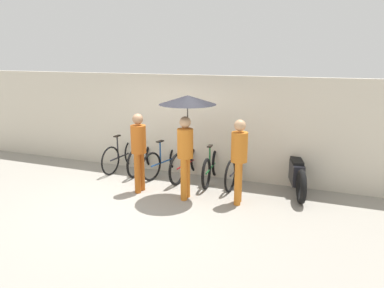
{
  "coord_description": "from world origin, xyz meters",
  "views": [
    {
      "loc": [
        3.53,
        -6.02,
        2.91
      ],
      "look_at": [
        0.64,
        1.3,
        1.0
      ],
      "focal_mm": 35.0,
      "sensor_mm": 36.0,
      "label": 1
    }
  ],
  "objects_px": {
    "parked_bicycle_0": "(122,155)",
    "motorcycle": "(296,173)",
    "parked_bicycle_2": "(165,160)",
    "pedestrian_leading": "(139,147)",
    "parked_bicycle_4": "(211,167)",
    "pedestrian_trailing": "(239,155)",
    "parked_bicycle_1": "(144,158)",
    "pedestrian_center": "(187,115)",
    "parked_bicycle_3": "(188,162)",
    "parked_bicycle_5": "(237,169)"
  },
  "relations": [
    {
      "from": "parked_bicycle_0",
      "to": "motorcycle",
      "type": "relative_size",
      "value": 0.81
    },
    {
      "from": "parked_bicycle_0",
      "to": "parked_bicycle_2",
      "type": "relative_size",
      "value": 0.98
    },
    {
      "from": "parked_bicycle_0",
      "to": "pedestrian_leading",
      "type": "bearing_deg",
      "value": -132.41
    },
    {
      "from": "parked_bicycle_2",
      "to": "parked_bicycle_4",
      "type": "height_order",
      "value": "parked_bicycle_4"
    },
    {
      "from": "pedestrian_leading",
      "to": "pedestrian_trailing",
      "type": "relative_size",
      "value": 1.01
    },
    {
      "from": "parked_bicycle_0",
      "to": "parked_bicycle_1",
      "type": "bearing_deg",
      "value": -83.5
    },
    {
      "from": "pedestrian_leading",
      "to": "motorcycle",
      "type": "relative_size",
      "value": 0.82
    },
    {
      "from": "parked_bicycle_0",
      "to": "pedestrian_center",
      "type": "height_order",
      "value": "pedestrian_center"
    },
    {
      "from": "parked_bicycle_2",
      "to": "motorcycle",
      "type": "distance_m",
      "value": 3.1
    },
    {
      "from": "pedestrian_leading",
      "to": "motorcycle",
      "type": "distance_m",
      "value": 3.43
    },
    {
      "from": "parked_bicycle_3",
      "to": "pedestrian_center",
      "type": "xyz_separation_m",
      "value": [
        0.44,
        -1.13,
        1.33
      ]
    },
    {
      "from": "parked_bicycle_1",
      "to": "parked_bicycle_0",
      "type": "bearing_deg",
      "value": 92.16
    },
    {
      "from": "motorcycle",
      "to": "parked_bicycle_5",
      "type": "bearing_deg",
      "value": 78.67
    },
    {
      "from": "parked_bicycle_2",
      "to": "pedestrian_leading",
      "type": "relative_size",
      "value": 1.0
    },
    {
      "from": "parked_bicycle_4",
      "to": "pedestrian_center",
      "type": "distance_m",
      "value": 1.74
    },
    {
      "from": "parked_bicycle_3",
      "to": "pedestrian_leading",
      "type": "height_order",
      "value": "pedestrian_leading"
    },
    {
      "from": "parked_bicycle_3",
      "to": "motorcycle",
      "type": "bearing_deg",
      "value": -83.85
    },
    {
      "from": "parked_bicycle_2",
      "to": "parked_bicycle_4",
      "type": "distance_m",
      "value": 1.22
    },
    {
      "from": "parked_bicycle_4",
      "to": "parked_bicycle_0",
      "type": "bearing_deg",
      "value": 83.15
    },
    {
      "from": "parked_bicycle_4",
      "to": "pedestrian_leading",
      "type": "bearing_deg",
      "value": 128.09
    },
    {
      "from": "pedestrian_trailing",
      "to": "pedestrian_center",
      "type": "bearing_deg",
      "value": 175.38
    },
    {
      "from": "parked_bicycle_2",
      "to": "motorcycle",
      "type": "relative_size",
      "value": 0.82
    },
    {
      "from": "parked_bicycle_2",
      "to": "motorcycle",
      "type": "height_order",
      "value": "parked_bicycle_2"
    },
    {
      "from": "parked_bicycle_2",
      "to": "pedestrian_leading",
      "type": "distance_m",
      "value": 1.4
    },
    {
      "from": "parked_bicycle_1",
      "to": "parked_bicycle_5",
      "type": "distance_m",
      "value": 2.43
    },
    {
      "from": "parked_bicycle_2",
      "to": "parked_bicycle_5",
      "type": "relative_size",
      "value": 0.99
    },
    {
      "from": "parked_bicycle_5",
      "to": "parked_bicycle_0",
      "type": "bearing_deg",
      "value": 92.07
    },
    {
      "from": "parked_bicycle_1",
      "to": "pedestrian_center",
      "type": "xyz_separation_m",
      "value": [
        1.66,
        -1.18,
        1.35
      ]
    },
    {
      "from": "parked_bicycle_2",
      "to": "pedestrian_leading",
      "type": "xyz_separation_m",
      "value": [
        -0.02,
        -1.24,
        0.64
      ]
    },
    {
      "from": "parked_bicycle_1",
      "to": "parked_bicycle_2",
      "type": "xyz_separation_m",
      "value": [
        0.61,
        -0.02,
        -0.0
      ]
    },
    {
      "from": "parked_bicycle_0",
      "to": "pedestrian_trailing",
      "type": "height_order",
      "value": "pedestrian_trailing"
    },
    {
      "from": "parked_bicycle_0",
      "to": "parked_bicycle_3",
      "type": "distance_m",
      "value": 1.82
    },
    {
      "from": "parked_bicycle_5",
      "to": "pedestrian_trailing",
      "type": "xyz_separation_m",
      "value": [
        0.3,
        -1.07,
        0.62
      ]
    },
    {
      "from": "parked_bicycle_4",
      "to": "pedestrian_leading",
      "type": "height_order",
      "value": "pedestrian_leading"
    },
    {
      "from": "parked_bicycle_2",
      "to": "pedestrian_trailing",
      "type": "distance_m",
      "value": 2.47
    },
    {
      "from": "parked_bicycle_0",
      "to": "parked_bicycle_4",
      "type": "xyz_separation_m",
      "value": [
        2.43,
        -0.06,
        -0.02
      ]
    },
    {
      "from": "parked_bicycle_5",
      "to": "pedestrian_trailing",
      "type": "bearing_deg",
      "value": -162.02
    },
    {
      "from": "parked_bicycle_4",
      "to": "parked_bicycle_5",
      "type": "bearing_deg",
      "value": -91.7
    },
    {
      "from": "pedestrian_leading",
      "to": "pedestrian_center",
      "type": "relative_size",
      "value": 0.81
    },
    {
      "from": "parked_bicycle_3",
      "to": "parked_bicycle_1",
      "type": "bearing_deg",
      "value": 92.63
    },
    {
      "from": "pedestrian_center",
      "to": "motorcycle",
      "type": "bearing_deg",
      "value": 28.52
    },
    {
      "from": "parked_bicycle_0",
      "to": "parked_bicycle_3",
      "type": "relative_size",
      "value": 0.93
    },
    {
      "from": "parked_bicycle_1",
      "to": "pedestrian_leading",
      "type": "xyz_separation_m",
      "value": [
        0.59,
        -1.26,
        0.64
      ]
    },
    {
      "from": "motorcycle",
      "to": "parked_bicycle_0",
      "type": "bearing_deg",
      "value": 76.04
    },
    {
      "from": "parked_bicycle_0",
      "to": "pedestrian_center",
      "type": "xyz_separation_m",
      "value": [
        2.26,
        -1.14,
        1.34
      ]
    },
    {
      "from": "pedestrian_center",
      "to": "motorcycle",
      "type": "xyz_separation_m",
      "value": [
        2.06,
        1.19,
        -1.32
      ]
    },
    {
      "from": "parked_bicycle_3",
      "to": "pedestrian_leading",
      "type": "xyz_separation_m",
      "value": [
        -0.63,
        -1.22,
        0.61
      ]
    },
    {
      "from": "parked_bicycle_5",
      "to": "pedestrian_leading",
      "type": "relative_size",
      "value": 1.02
    },
    {
      "from": "parked_bicycle_5",
      "to": "pedestrian_leading",
      "type": "distance_m",
      "value": 2.29
    },
    {
      "from": "pedestrian_center",
      "to": "parked_bicycle_1",
      "type": "bearing_deg",
      "value": 142.98
    }
  ]
}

